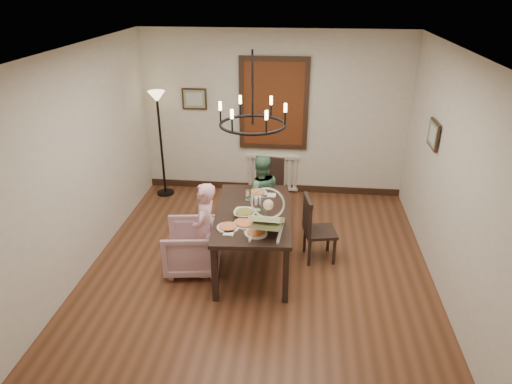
% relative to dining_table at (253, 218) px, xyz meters
% --- Properties ---
extents(room_shell, '(4.51, 5.00, 2.81)m').
position_rel_dining_table_xyz_m(room_shell, '(0.09, 0.26, 0.70)').
color(room_shell, brown).
rests_on(room_shell, ground).
extents(dining_table, '(1.07, 1.75, 0.79)m').
position_rel_dining_table_xyz_m(dining_table, '(0.00, 0.00, 0.00)').
color(dining_table, black).
rests_on(dining_table, room_shell).
extents(chair_far, '(0.50, 0.50, 1.01)m').
position_rel_dining_table_xyz_m(chair_far, '(0.08, 1.24, -0.20)').
color(chair_far, black).
rests_on(chair_far, room_shell).
extents(chair_right, '(0.48, 0.48, 0.93)m').
position_rel_dining_table_xyz_m(chair_right, '(0.88, 0.24, -0.24)').
color(chair_right, black).
rests_on(chair_right, room_shell).
extents(armchair, '(0.80, 0.78, 0.65)m').
position_rel_dining_table_xyz_m(armchair, '(-0.78, -0.18, -0.38)').
color(armchair, '#C798A4').
rests_on(armchair, room_shell).
extents(elderly_woman, '(0.28, 0.40, 1.05)m').
position_rel_dining_table_xyz_m(elderly_woman, '(-0.58, -0.27, -0.18)').
color(elderly_woman, '#EDA7B2').
rests_on(elderly_woman, room_shell).
extents(seated_man, '(0.56, 0.48, 1.01)m').
position_rel_dining_table_xyz_m(seated_man, '(0.01, 0.89, -0.20)').
color(seated_man, '#4B7F5E').
rests_on(seated_man, room_shell).
extents(baby_bouncer, '(0.46, 0.61, 0.38)m').
position_rel_dining_table_xyz_m(baby_bouncer, '(0.22, -0.49, 0.28)').
color(baby_bouncer, beige).
rests_on(baby_bouncer, dining_table).
extents(salad_bowl, '(0.33, 0.33, 0.08)m').
position_rel_dining_table_xyz_m(salad_bowl, '(-0.09, -0.12, 0.13)').
color(salad_bowl, white).
rests_on(salad_bowl, dining_table).
extents(pizza_platter, '(0.28, 0.28, 0.04)m').
position_rel_dining_table_xyz_m(pizza_platter, '(-0.05, -0.34, 0.11)').
color(pizza_platter, tan).
rests_on(pizza_platter, dining_table).
extents(drinking_glass, '(0.07, 0.07, 0.13)m').
position_rel_dining_table_xyz_m(drinking_glass, '(0.16, -0.09, 0.15)').
color(drinking_glass, silver).
rests_on(drinking_glass, dining_table).
extents(window_blinds, '(1.00, 0.03, 1.40)m').
position_rel_dining_table_xyz_m(window_blinds, '(0.09, 2.35, 0.90)').
color(window_blinds, '#522810').
rests_on(window_blinds, room_shell).
extents(radiator, '(0.92, 0.12, 0.62)m').
position_rel_dining_table_xyz_m(radiator, '(0.09, 2.37, -0.35)').
color(radiator, silver).
rests_on(radiator, room_shell).
extents(picture_back, '(0.42, 0.03, 0.36)m').
position_rel_dining_table_xyz_m(picture_back, '(-1.26, 2.36, 0.95)').
color(picture_back, black).
rests_on(picture_back, room_shell).
extents(picture_right, '(0.03, 0.42, 0.36)m').
position_rel_dining_table_xyz_m(picture_right, '(2.30, 0.79, 0.95)').
color(picture_right, black).
rests_on(picture_right, room_shell).
extents(floor_lamp, '(0.30, 0.30, 1.80)m').
position_rel_dining_table_xyz_m(floor_lamp, '(-1.81, 2.04, 0.20)').
color(floor_lamp, black).
rests_on(floor_lamp, room_shell).
extents(chandelier, '(0.80, 0.80, 0.04)m').
position_rel_dining_table_xyz_m(chandelier, '(0.00, 0.00, 1.25)').
color(chandelier, black).
rests_on(chandelier, room_shell).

